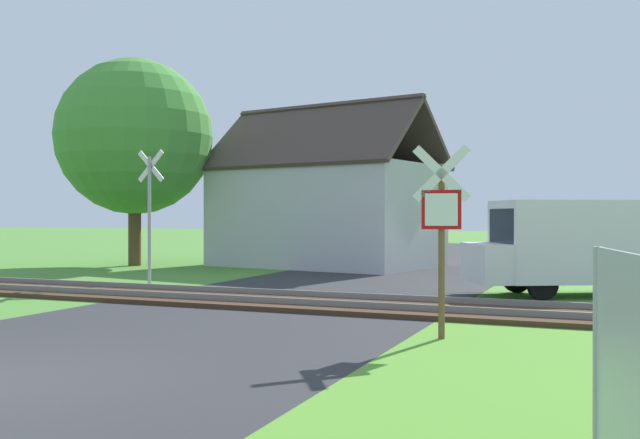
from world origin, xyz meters
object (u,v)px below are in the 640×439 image
(mail_truck, at_px, (580,243))
(tree_left, at_px, (135,137))
(stop_sign_near, at_px, (441,226))
(crossing_sign_far, at_px, (150,207))
(house, at_px, (326,211))

(mail_truck, bearing_deg, tree_left, 47.09)
(stop_sign_near, distance_m, crossing_sign_far, 10.57)
(tree_left, height_order, mail_truck, tree_left)
(stop_sign_near, distance_m, tree_left, 18.45)
(crossing_sign_far, distance_m, mail_truck, 11.05)
(stop_sign_near, xyz_separation_m, crossing_sign_far, (-9.13, 5.30, 0.37))
(house, height_order, mail_truck, house)
(crossing_sign_far, bearing_deg, house, 83.85)
(crossing_sign_far, distance_m, house, 8.87)
(stop_sign_near, distance_m, mail_truck, 7.31)
(mail_truck, bearing_deg, crossing_sign_far, 71.54)
(crossing_sign_far, height_order, tree_left, tree_left)
(house, relative_size, mail_truck, 1.71)
(tree_left, xyz_separation_m, mail_truck, (15.91, -4.31, -3.60))
(crossing_sign_far, bearing_deg, mail_truck, 14.02)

